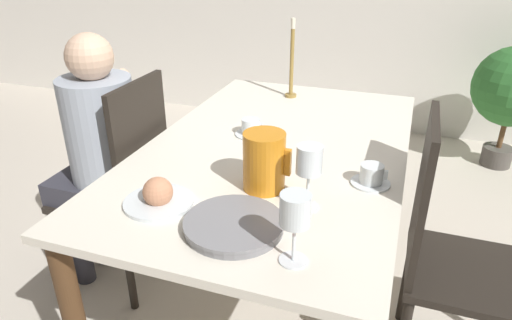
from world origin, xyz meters
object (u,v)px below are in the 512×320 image
Objects in this scene: person_seated at (98,145)px; red_pitcher at (264,161)px; serving_tray at (234,225)px; candlestick_tall at (292,66)px; wine_glass_water at (309,162)px; teacup_across at (251,128)px; chair_person_side at (124,184)px; wine_glass_juice at (295,214)px; bread_plate at (158,196)px; chair_opposite at (447,251)px; teacup_near_person at (371,176)px.

person_seated is 6.09× the size of red_pitcher.
serving_tray is 1.23m from candlestick_tall.
wine_glass_water is 0.61m from teacup_across.
red_pitcher is (0.74, -0.24, 0.35)m from chair_person_side.
chair_person_side reaches higher than wine_glass_juice.
chair_person_side is 1.04m from wine_glass_water.
chair_person_side reaches higher than red_pitcher.
teacup_across is at bearing 126.67° from wine_glass_water.
bread_plate is (-0.44, -0.13, -0.13)m from wine_glass_water.
serving_tray is at bearing -132.18° from wine_glass_water.
candlestick_tall is at bearing -38.49° from chair_person_side.
chair_opposite is 0.82m from serving_tray.
red_pitcher is 1.48× the size of teacup_across.
candlestick_tall is at bearing 121.75° from teacup_near_person.
chair_person_side is at bearing 136.20° from bread_plate.
wine_glass_water reaches higher than teacup_near_person.
wine_glass_juice reaches higher than serving_tray.
chair_opposite is 3.50× the size of serving_tray.
candlestick_tall reaches higher than red_pitcher.
person_seated is 0.96m from serving_tray.
chair_opposite reaches higher than serving_tray.
teacup_near_person is (1.07, -0.10, 0.28)m from chair_person_side.
chair_opposite is at bearing 30.56° from wine_glass_water.
wine_glass_juice is 1.49× the size of teacup_across.
red_pitcher is at bearing -107.91° from chair_person_side.
chair_opposite reaches higher than teacup_across.
chair_person_side is 0.64m from teacup_across.
bread_plate is at bearing -127.39° from person_seated.
bread_plate is (-0.61, -0.35, -0.00)m from teacup_near_person.
wine_glass_juice is (0.03, -0.27, -0.01)m from wine_glass_water.
candlestick_tall reaches higher than teacup_near_person.
red_pitcher is at bearing -104.91° from person_seated.
candlestick_tall is (-0.36, 1.29, 0.02)m from wine_glass_juice.
wine_glass_juice is 0.25m from serving_tray.
red_pitcher is at bearing -79.87° from candlestick_tall.
chair_person_side is 1.11m from teacup_near_person.
chair_person_side is 2.55× the size of candlestick_tall.
candlestick_tall is at bearing 97.78° from serving_tray.
person_seated is at bearing 142.61° from bread_plate.
chair_opposite is 1.17m from candlestick_tall.
teacup_across is at bearing 115.33° from red_pitcher.
red_pitcher is 0.99× the size of wine_glass_juice.
wine_glass_water is at bearing 47.82° from serving_tray.
candlestick_tall reaches higher than teacup_across.
chair_opposite is 1.47m from person_seated.
serving_tray is at bearing -91.18° from red_pitcher.
wine_glass_water is (0.90, -0.31, 0.40)m from chair_person_side.
wine_glass_water is 0.30m from teacup_near_person.
chair_person_side reaches higher than bread_plate.
serving_tray is (-0.62, -0.45, 0.26)m from chair_opposite.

